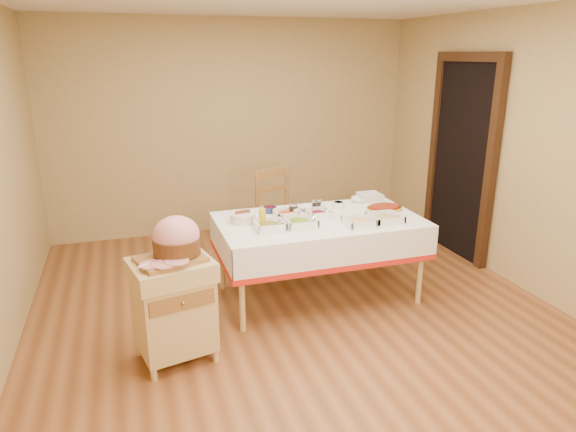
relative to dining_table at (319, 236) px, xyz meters
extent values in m
plane|color=brown|center=(-0.30, -0.30, -0.60)|extent=(5.00, 5.00, 0.00)
plane|color=tan|center=(-0.30, 2.20, 0.70)|extent=(4.50, 0.00, 4.50)
plane|color=tan|center=(-0.30, -2.80, 0.70)|extent=(4.50, 0.00, 4.50)
plane|color=tan|center=(1.95, -0.30, 0.70)|extent=(0.00, 5.00, 5.00)
cube|color=black|center=(1.91, 0.60, 0.45)|extent=(0.06, 0.90, 2.10)
cube|color=#351E10|center=(1.89, 0.10, 0.45)|extent=(0.08, 0.10, 2.10)
cube|color=#351E10|center=(1.89, 1.10, 0.45)|extent=(0.08, 0.10, 2.10)
cube|color=#351E10|center=(1.89, 0.60, 1.55)|extent=(0.08, 1.10, 0.10)
cube|color=#D4B574|center=(0.00, 0.00, 0.13)|extent=(1.80, 1.00, 0.04)
cylinder|color=#D4B574|center=(-0.82, -0.42, -0.24)|extent=(0.05, 0.05, 0.71)
cylinder|color=#D4B574|center=(-0.82, 0.42, -0.24)|extent=(0.05, 0.05, 0.71)
cylinder|color=#D4B574|center=(0.82, -0.42, -0.24)|extent=(0.05, 0.05, 0.71)
cylinder|color=#D4B574|center=(0.82, 0.42, -0.24)|extent=(0.05, 0.05, 0.71)
cube|color=white|center=(0.00, 0.00, 0.16)|extent=(1.82, 1.02, 0.01)
cube|color=#D4B574|center=(-1.38, -0.66, -0.23)|extent=(0.60, 0.53, 0.55)
cube|color=#D4B574|center=(-1.38, -0.66, 0.12)|extent=(0.64, 0.57, 0.14)
cube|color=olive|center=(-1.38, -0.87, -0.04)|extent=(0.45, 0.11, 0.11)
sphere|color=gold|center=(-1.38, -0.88, -0.04)|extent=(0.03, 0.03, 0.03)
cylinder|color=#D4B574|center=(-1.61, -0.84, -0.55)|extent=(0.05, 0.05, 0.09)
cylinder|color=#D4B574|center=(-1.61, -0.47, -0.55)|extent=(0.05, 0.05, 0.09)
cylinder|color=#D4B574|center=(-1.15, -0.84, -0.55)|extent=(0.05, 0.05, 0.09)
cylinder|color=#D4B574|center=(-1.15, -0.47, -0.55)|extent=(0.05, 0.05, 0.09)
cube|color=olive|center=(-0.07, 0.86, -0.09)|extent=(0.57, 0.56, 0.03)
cylinder|color=olive|center=(-0.20, 0.62, -0.35)|extent=(0.04, 0.04, 0.49)
cylinder|color=olive|center=(-0.32, 0.98, -0.35)|extent=(0.04, 0.04, 0.49)
cylinder|color=olive|center=(0.17, 0.74, -0.35)|extent=(0.04, 0.04, 0.49)
cylinder|color=olive|center=(0.05, 1.11, -0.35)|extent=(0.04, 0.04, 0.49)
cylinder|color=olive|center=(-0.32, 0.98, 0.15)|extent=(0.04, 0.04, 0.52)
cylinder|color=olive|center=(0.05, 1.11, 0.15)|extent=(0.04, 0.04, 0.52)
cube|color=olive|center=(-0.14, 1.05, 0.37)|extent=(0.40, 0.16, 0.10)
cube|color=olive|center=(-1.38, -0.66, 0.20)|extent=(0.44, 0.35, 0.03)
ellipsoid|color=pink|center=(-1.32, -0.61, 0.36)|extent=(0.33, 0.30, 0.28)
cylinder|color=#552F13|center=(-1.32, -0.61, 0.28)|extent=(0.34, 0.34, 0.11)
cube|color=silver|center=(-1.43, -0.83, 0.22)|extent=(0.28, 0.12, 0.00)
cylinder|color=silver|center=(-1.46, -0.71, 0.23)|extent=(0.32, 0.09, 0.01)
cube|color=white|center=(-0.51, -0.15, 0.17)|extent=(0.25, 0.25, 0.02)
ellipsoid|color=#C24016|center=(-0.51, -0.15, 0.19)|extent=(0.19, 0.19, 0.07)
cylinder|color=silver|center=(-0.45, -0.17, 0.20)|extent=(0.15, 0.01, 0.11)
cube|color=white|center=(-0.23, -0.14, 0.17)|extent=(0.26, 0.26, 0.02)
ellipsoid|color=#AD9D16|center=(-0.23, -0.14, 0.19)|extent=(0.20, 0.20, 0.07)
cylinder|color=silver|center=(-0.17, -0.17, 0.20)|extent=(0.15, 0.01, 0.11)
cube|color=white|center=(0.26, -0.28, 0.17)|extent=(0.24, 0.24, 0.01)
ellipsoid|color=#DAB674|center=(0.26, -0.28, 0.19)|extent=(0.18, 0.18, 0.06)
cylinder|color=silver|center=(0.31, -0.31, 0.19)|extent=(0.13, 0.01, 0.10)
cube|color=white|center=(0.53, -0.26, 0.17)|extent=(0.26, 0.26, 0.01)
ellipsoid|color=tan|center=(0.53, -0.26, 0.19)|extent=(0.20, 0.20, 0.07)
cylinder|color=silver|center=(0.58, -0.28, 0.19)|extent=(0.14, 0.01, 0.10)
cube|color=white|center=(-0.27, 0.13, 0.17)|extent=(0.20, 0.20, 0.01)
ellipsoid|color=#CB410F|center=(-0.27, 0.13, 0.19)|extent=(0.15, 0.15, 0.05)
cylinder|color=silver|center=(-0.23, 0.11, 0.19)|extent=(0.13, 0.01, 0.10)
cube|color=white|center=(0.02, 0.06, 0.17)|extent=(0.20, 0.20, 0.01)
ellipsoid|color=maroon|center=(0.02, 0.06, 0.19)|extent=(0.16, 0.16, 0.05)
cylinder|color=silver|center=(0.06, 0.04, 0.19)|extent=(0.13, 0.01, 0.10)
cylinder|color=white|center=(-0.65, 0.24, 0.19)|extent=(0.13, 0.13, 0.06)
cylinder|color=black|center=(-0.65, 0.24, 0.21)|extent=(0.10, 0.10, 0.02)
cylinder|color=navy|center=(-0.37, 0.32, 0.19)|extent=(0.13, 0.13, 0.05)
cylinder|color=maroon|center=(-0.37, 0.32, 0.21)|extent=(0.10, 0.10, 0.02)
cylinder|color=white|center=(0.31, 0.28, 0.19)|extent=(0.11, 0.11, 0.05)
cylinder|color=#CB410F|center=(0.31, 0.28, 0.21)|extent=(0.09, 0.09, 0.02)
imported|color=white|center=(0.00, 0.27, 0.18)|extent=(0.17, 0.17, 0.04)
imported|color=white|center=(0.58, 0.39, 0.19)|extent=(0.19, 0.19, 0.05)
cylinder|color=silver|center=(-0.18, 0.19, 0.21)|extent=(0.08, 0.08, 0.10)
cylinder|color=silver|center=(-0.18, 0.19, 0.27)|extent=(0.09, 0.09, 0.01)
cylinder|color=black|center=(-0.18, 0.19, 0.20)|extent=(0.07, 0.07, 0.07)
cylinder|color=silver|center=(0.07, 0.24, 0.21)|extent=(0.09, 0.09, 0.11)
cylinder|color=silver|center=(0.07, 0.24, 0.27)|extent=(0.09, 0.09, 0.01)
cylinder|color=black|center=(0.07, 0.24, 0.20)|extent=(0.07, 0.07, 0.08)
cylinder|color=yellow|center=(-0.54, -0.04, 0.24)|extent=(0.06, 0.06, 0.15)
cone|color=yellow|center=(-0.54, -0.04, 0.33)|extent=(0.04, 0.04, 0.04)
cylinder|color=white|center=(-0.68, 0.12, 0.20)|extent=(0.22, 0.22, 0.08)
cube|color=white|center=(0.70, 0.39, 0.17)|extent=(0.21, 0.21, 0.01)
cube|color=white|center=(0.70, 0.39, 0.18)|extent=(0.21, 0.21, 0.01)
cube|color=white|center=(0.70, 0.39, 0.19)|extent=(0.21, 0.21, 0.01)
cube|color=white|center=(0.70, 0.39, 0.21)|extent=(0.21, 0.21, 0.01)
cube|color=white|center=(0.70, 0.39, 0.22)|extent=(0.21, 0.21, 0.01)
cube|color=white|center=(0.70, 0.39, 0.23)|extent=(0.21, 0.21, 0.01)
ellipsoid|color=gold|center=(0.69, 0.06, 0.18)|extent=(0.35, 0.25, 0.03)
ellipsoid|color=maroon|center=(0.69, 0.06, 0.19)|extent=(0.30, 0.21, 0.04)
camera|label=1|loc=(-1.62, -4.09, 1.58)|focal=32.00mm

